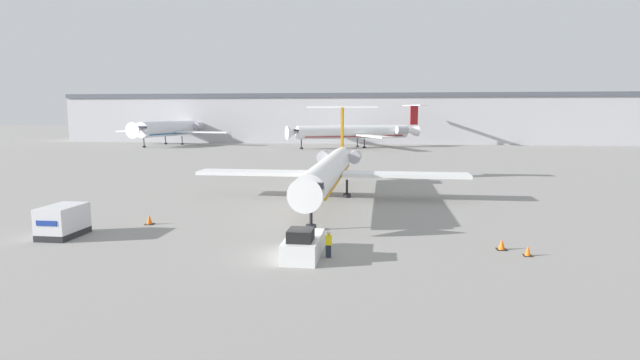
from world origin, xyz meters
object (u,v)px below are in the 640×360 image
(airplane_parked_far_right, at_px, (171,129))
(traffic_cone_right, at_px, (502,244))
(luggage_cart, at_px, (63,221))
(airplane_main, at_px, (331,168))
(traffic_cone_mid, at_px, (528,251))
(pushback_tug, at_px, (303,245))
(worker_near_tug, at_px, (328,244))
(airplane_parked_far_left, at_px, (357,132))
(traffic_cone_left, at_px, (149,220))

(airplane_parked_far_right, bearing_deg, traffic_cone_right, -56.37)
(luggage_cart, xyz_separation_m, airplane_parked_far_right, (-35.81, 99.36, 3.32))
(airplane_main, height_order, airplane_parked_far_right, airplane_parked_far_right)
(traffic_cone_mid, height_order, airplane_parked_far_right, airplane_parked_far_right)
(airplane_main, xyz_separation_m, airplane_parked_far_right, (-52.82, 81.07, 1.32))
(pushback_tug, bearing_deg, airplane_main, 91.64)
(worker_near_tug, distance_m, airplane_parked_far_right, 115.95)
(airplane_main, distance_m, airplane_parked_far_right, 96.77)
(traffic_cone_mid, xyz_separation_m, airplane_parked_far_left, (-15.61, 94.81, 3.66))
(worker_near_tug, distance_m, traffic_cone_mid, 12.24)
(pushback_tug, xyz_separation_m, traffic_cone_mid, (13.62, 1.87, -0.42))
(worker_near_tug, relative_size, airplane_parked_far_right, 0.05)
(airplane_main, bearing_deg, airplane_parked_far_right, 123.09)
(airplane_main, bearing_deg, traffic_cone_mid, -53.31)
(airplane_parked_far_left, bearing_deg, airplane_main, -88.95)
(luggage_cart, height_order, traffic_cone_right, luggage_cart)
(luggage_cart, bearing_deg, airplane_parked_far_left, 80.56)
(traffic_cone_left, xyz_separation_m, traffic_cone_mid, (27.06, -5.32, -0.06))
(airplane_main, xyz_separation_m, pushback_tug, (0.60, -20.96, -2.39))
(airplane_parked_far_left, xyz_separation_m, airplane_parked_far_right, (-51.44, 5.34, 0.46))
(airplane_parked_far_right, bearing_deg, traffic_cone_left, -67.13)
(worker_near_tug, relative_size, airplane_parked_far_left, 0.05)
(airplane_parked_far_right, bearing_deg, traffic_cone_mid, -56.20)
(airplane_main, height_order, traffic_cone_right, airplane_main)
(luggage_cart, bearing_deg, worker_near_tug, -7.94)
(traffic_cone_mid, bearing_deg, traffic_cone_right, 135.48)
(traffic_cone_left, xyz_separation_m, airplane_parked_far_left, (11.44, 89.49, 3.61))
(traffic_cone_right, xyz_separation_m, traffic_cone_mid, (1.27, -1.25, -0.04))
(traffic_cone_right, bearing_deg, worker_near_tug, -163.86)
(traffic_cone_left, relative_size, airplane_parked_far_right, 0.02)
(traffic_cone_mid, relative_size, airplane_parked_far_right, 0.02)
(traffic_cone_left, xyz_separation_m, airplane_parked_far_right, (-39.99, 94.83, 4.07))
(traffic_cone_mid, bearing_deg, airplane_parked_far_right, 123.80)
(traffic_cone_right, relative_size, traffic_cone_mid, 1.11)
(pushback_tug, xyz_separation_m, worker_near_tug, (1.54, -0.01, 0.11))
(airplane_main, relative_size, worker_near_tug, 20.20)
(airplane_main, relative_size, traffic_cone_mid, 50.30)
(airplane_main, bearing_deg, worker_near_tug, -84.17)
(traffic_cone_mid, bearing_deg, pushback_tug, -172.16)
(airplane_main, distance_m, worker_near_tug, 21.20)
(traffic_cone_right, bearing_deg, airplane_parked_far_right, 123.63)
(luggage_cart, bearing_deg, traffic_cone_mid, -1.45)
(worker_near_tug, xyz_separation_m, traffic_cone_left, (-14.97, 7.20, -0.47))
(traffic_cone_mid, bearing_deg, traffic_cone_left, 168.87)
(traffic_cone_left, bearing_deg, airplane_main, 47.00)
(luggage_cart, relative_size, traffic_cone_right, 4.77)
(traffic_cone_right, relative_size, airplane_parked_far_right, 0.02)
(pushback_tug, xyz_separation_m, traffic_cone_left, (-13.43, 7.20, -0.36))
(airplane_main, bearing_deg, traffic_cone_left, -133.00)
(luggage_cart, xyz_separation_m, traffic_cone_mid, (31.24, -0.79, -0.81))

